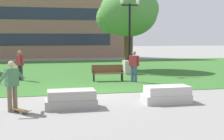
# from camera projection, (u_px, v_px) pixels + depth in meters

# --- Properties ---
(ground_plane) EXTENTS (140.00, 140.00, 0.00)m
(ground_plane) POSITION_uv_depth(u_px,v_px,m) (89.00, 94.00, 13.60)
(ground_plane) COLOR gray
(grass_lawn) EXTENTS (40.00, 20.00, 0.02)m
(grass_lawn) POSITION_uv_depth(u_px,v_px,m) (69.00, 70.00, 23.30)
(grass_lawn) COLOR #336628
(grass_lawn) RESTS_ON ground
(concrete_block_center) EXTENTS (1.80, 0.90, 0.64)m
(concrete_block_center) POSITION_uv_depth(u_px,v_px,m) (71.00, 99.00, 10.97)
(concrete_block_center) COLOR #9E9991
(concrete_block_center) RESTS_ON ground
(concrete_block_left) EXTENTS (1.80, 0.90, 0.64)m
(concrete_block_left) POSITION_uv_depth(u_px,v_px,m) (167.00, 95.00, 11.88)
(concrete_block_left) COLOR #BCB7B2
(concrete_block_left) RESTS_ON ground
(person_skateboarder) EXTENTS (0.84, 0.99, 1.71)m
(person_skateboarder) POSITION_uv_depth(u_px,v_px,m) (12.00, 83.00, 10.39)
(person_skateboarder) COLOR brown
(person_skateboarder) RESTS_ON ground
(skateboard) EXTENTS (0.80, 0.92, 0.14)m
(skateboard) POSITION_uv_depth(u_px,v_px,m) (20.00, 110.00, 10.32)
(skateboard) COLOR olive
(skateboard) RESTS_ON ground
(park_bench_near_left) EXTENTS (1.84, 0.68, 0.90)m
(park_bench_near_left) POSITION_uv_depth(u_px,v_px,m) (108.00, 72.00, 17.62)
(park_bench_near_left) COLOR brown
(park_bench_near_left) RESTS_ON grass_lawn
(lamp_post_center) EXTENTS (1.32, 0.80, 5.07)m
(lamp_post_center) POSITION_uv_depth(u_px,v_px,m) (129.00, 59.00, 20.94)
(lamp_post_center) COLOR #ADA89E
(lamp_post_center) RESTS_ON grass_lawn
(tree_far_right) EXTENTS (4.58, 4.36, 6.21)m
(tree_far_right) POSITION_uv_depth(u_px,v_px,m) (128.00, 13.00, 23.44)
(tree_far_right) COLOR #4C3823
(tree_far_right) RESTS_ON grass_lawn
(person_bystander_near_lawn) EXTENTS (0.53, 0.68, 1.71)m
(person_bystander_near_lawn) POSITION_uv_depth(u_px,v_px,m) (20.00, 64.00, 17.77)
(person_bystander_near_lawn) COLOR #28282D
(person_bystander_near_lawn) RESTS_ON grass_lawn
(person_bystander_far_lawn) EXTENTS (0.57, 0.45, 1.71)m
(person_bystander_far_lawn) POSITION_uv_depth(u_px,v_px,m) (134.00, 65.00, 17.16)
(person_bystander_far_lawn) COLOR #384C7A
(person_bystander_far_lawn) RESTS_ON grass_lawn
(building_facade_distant) EXTENTS (22.81, 1.03, 12.25)m
(building_facade_distant) POSITION_uv_depth(u_px,v_px,m) (37.00, 6.00, 36.21)
(building_facade_distant) COLOR #8E6B56
(building_facade_distant) RESTS_ON ground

